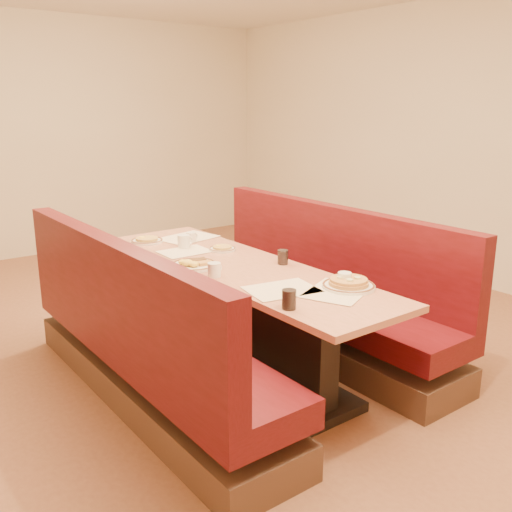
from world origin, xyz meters
TOP-DOWN VIEW (x-y plane):
  - ground at (0.00, 0.00)m, footprint 8.00×8.00m
  - room_envelope at (0.00, 0.00)m, footprint 6.04×8.04m
  - diner_table at (0.00, 0.00)m, footprint 0.70×2.50m
  - booth_left at (-0.73, 0.00)m, footprint 0.55×2.50m
  - booth_right at (0.73, 0.00)m, footprint 0.55×2.50m
  - placemat_near_left at (-0.11, -0.58)m, footprint 0.44×0.36m
  - placemat_near_right at (0.12, -0.79)m, footprint 0.50×0.45m
  - placemat_far_left at (-0.12, 0.51)m, footprint 0.35×0.27m
  - placemat_far_right at (0.12, 0.88)m, footprint 0.49×0.40m
  - pancake_plate at (0.22, -0.78)m, footprint 0.31×0.31m
  - eggs_plate at (-0.27, 0.14)m, footprint 0.30×0.30m
  - extra_plate_mid at (0.13, 0.40)m, footprint 0.20×0.20m
  - extra_plate_far at (-0.20, 0.95)m, footprint 0.24×0.24m
  - coffee_mug_a at (0.22, -0.75)m, footprint 0.11×0.08m
  - coffee_mug_b at (-0.27, -0.12)m, footprint 0.11×0.08m
  - coffee_mug_c at (0.07, 0.75)m, footprint 0.10×0.07m
  - coffee_mug_d at (-0.06, 0.62)m, footprint 0.13×0.09m
  - soda_tumbler_near at (-0.28, -0.84)m, footprint 0.08×0.08m
  - soda_tumbler_mid at (0.24, -0.16)m, footprint 0.07×0.07m

SIDE VIEW (x-z plane):
  - ground at x=0.00m, z-range 0.00..0.00m
  - booth_left at x=-0.73m, z-range -0.16..0.89m
  - booth_right at x=0.73m, z-range -0.16..0.89m
  - diner_table at x=0.00m, z-range 0.00..0.75m
  - placemat_near_left at x=-0.11m, z-range 0.75..0.76m
  - placemat_near_right at x=0.12m, z-range 0.75..0.76m
  - placemat_far_left at x=-0.12m, z-range 0.75..0.76m
  - placemat_far_right at x=0.12m, z-range 0.75..0.76m
  - extra_plate_mid at x=0.13m, z-range 0.74..0.78m
  - extra_plate_far at x=-0.20m, z-range 0.74..0.79m
  - eggs_plate at x=-0.27m, z-range 0.74..0.80m
  - pancake_plate at x=0.22m, z-range 0.74..0.81m
  - coffee_mug_c at x=0.07m, z-range 0.75..0.83m
  - coffee_mug_a at x=0.22m, z-range 0.75..0.84m
  - coffee_mug_b at x=-0.27m, z-range 0.75..0.84m
  - soda_tumbler_mid at x=0.24m, z-range 0.75..0.85m
  - coffee_mug_d at x=-0.06m, z-range 0.75..0.85m
  - soda_tumbler_near at x=-0.28m, z-range 0.75..0.85m
  - room_envelope at x=0.00m, z-range 0.52..3.34m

